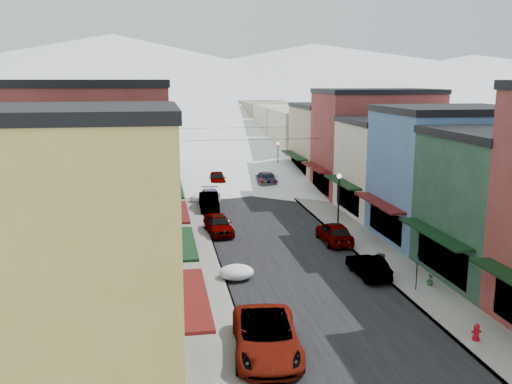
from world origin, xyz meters
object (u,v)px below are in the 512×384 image
object	(u,v)px
car_white_suv	(266,336)
streetlamp_near	(339,195)
car_dark_hatch	(209,202)
fire_hydrant	(476,333)
trash_can	(380,262)
car_green_sedan	(368,266)
car_silver_sedan	(218,224)

from	to	relation	value
car_white_suv	streetlamp_near	xyz separation A→B (m)	(9.84, 20.02, 2.28)
streetlamp_near	car_dark_hatch	bearing A→B (deg)	134.72
car_white_suv	fire_hydrant	xyz separation A→B (m)	(10.22, -0.54, -0.37)
car_dark_hatch	trash_can	xyz separation A→B (m)	(9.58, -19.88, -0.16)
car_white_suv	trash_can	distance (m)	13.90
car_white_suv	fire_hydrant	distance (m)	10.24
car_green_sedan	car_silver_sedan	bearing A→B (deg)	-56.97
car_white_suv	streetlamp_near	distance (m)	22.43
car_green_sedan	streetlamp_near	bearing A→B (deg)	-99.75
car_silver_sedan	car_white_suv	bearing A→B (deg)	-95.94
fire_hydrant	streetlamp_near	world-z (taller)	streetlamp_near
fire_hydrant	streetlamp_near	bearing A→B (deg)	91.05
fire_hydrant	trash_can	bearing A→B (deg)	93.45
car_silver_sedan	car_dark_hatch	world-z (taller)	car_dark_hatch
car_white_suv	trash_can	bearing A→B (deg)	52.17
fire_hydrant	trash_can	distance (m)	10.64
streetlamp_near	car_white_suv	bearing A→B (deg)	-116.17
car_dark_hatch	car_silver_sedan	bearing A→B (deg)	-88.51
car_silver_sedan	car_green_sedan	xyz separation A→B (m)	(8.45, -11.89, -0.11)
car_dark_hatch	fire_hydrant	xyz separation A→B (m)	(10.22, -30.50, -0.30)
car_white_suv	car_green_sedan	world-z (taller)	car_white_suv
car_green_sedan	trash_can	world-z (taller)	car_green_sedan
car_dark_hatch	trash_can	world-z (taller)	car_dark_hatch
fire_hydrant	streetlamp_near	xyz separation A→B (m)	(-0.38, 20.56, 2.65)
car_dark_hatch	trash_can	size ratio (longest dim) A/B	4.90
car_dark_hatch	trash_can	distance (m)	22.07
car_white_suv	fire_hydrant	bearing A→B (deg)	2.68
car_white_suv	car_dark_hatch	world-z (taller)	car_white_suv
trash_can	car_white_suv	bearing A→B (deg)	-133.54
car_dark_hatch	streetlamp_near	distance (m)	14.18
car_white_suv	trash_can	world-z (taller)	car_white_suv
car_dark_hatch	streetlamp_near	size ratio (longest dim) A/B	1.05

